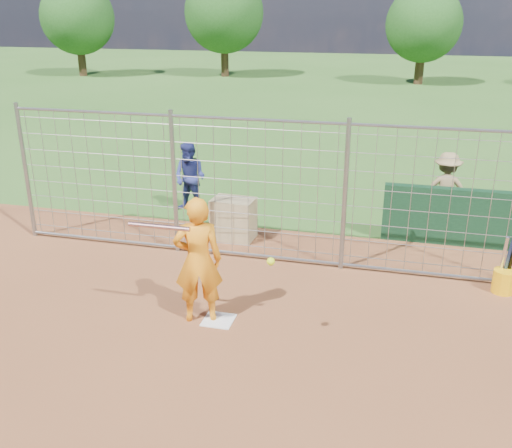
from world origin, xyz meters
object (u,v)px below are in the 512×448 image
(batter, at_px, (198,261))
(bystander_c, at_px, (445,189))
(equipment_bin, at_px, (233,219))
(bucket_with_bats, at_px, (504,278))
(bystander_a, at_px, (190,178))

(batter, distance_m, bystander_c, 6.02)
(bystander_c, distance_m, equipment_bin, 4.36)
(bucket_with_bats, bearing_deg, batter, -155.59)
(bucket_with_bats, bearing_deg, equipment_bin, 166.96)
(bystander_a, bearing_deg, batter, -56.84)
(bystander_c, relative_size, equipment_bin, 1.90)
(bystander_a, height_order, bystander_c, bystander_a)
(bystander_a, height_order, bucket_with_bats, bystander_a)
(equipment_bin, bearing_deg, bystander_c, 27.68)
(equipment_bin, bearing_deg, bucket_with_bats, -9.66)
(bystander_a, xyz_separation_m, bystander_c, (5.30, 0.53, -0.01))
(batter, height_order, bystander_a, batter)
(bystander_c, height_order, equipment_bin, bystander_c)
(batter, relative_size, equipment_bin, 2.32)
(bystander_a, distance_m, bucket_with_bats, 6.56)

